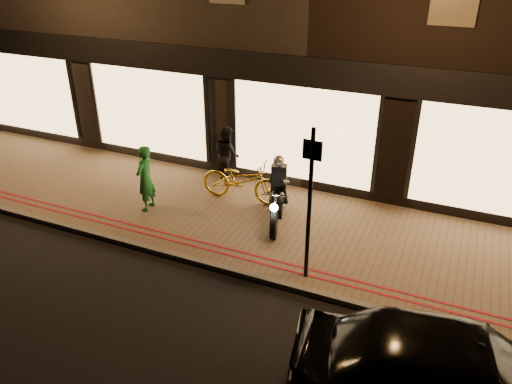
# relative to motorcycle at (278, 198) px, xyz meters

# --- Properties ---
(ground) EXTENTS (90.00, 90.00, 0.00)m
(ground) POSITION_rel_motorcycle_xyz_m (-0.08, -2.13, -0.73)
(ground) COLOR black
(ground) RESTS_ON ground
(sidewalk) EXTENTS (50.00, 4.00, 0.12)m
(sidewalk) POSITION_rel_motorcycle_xyz_m (-0.08, -0.13, -0.67)
(sidewalk) COLOR brown
(sidewalk) RESTS_ON ground
(kerb_stone) EXTENTS (50.00, 0.14, 0.12)m
(kerb_stone) POSITION_rel_motorcycle_xyz_m (-0.08, -2.08, -0.67)
(kerb_stone) COLOR #59544C
(kerb_stone) RESTS_ON ground
(red_kerb_lines) EXTENTS (50.00, 0.26, 0.01)m
(red_kerb_lines) POSITION_rel_motorcycle_xyz_m (-0.08, -1.58, -0.61)
(red_kerb_lines) COLOR maroon
(red_kerb_lines) RESTS_ON sidewalk
(building_row) EXTENTS (48.00, 10.11, 8.50)m
(building_row) POSITION_rel_motorcycle_xyz_m (-0.08, 6.86, 3.51)
(building_row) COLOR black
(building_row) RESTS_ON ground
(motorcycle) EXTENTS (0.74, 1.90, 1.59)m
(motorcycle) POSITION_rel_motorcycle_xyz_m (0.00, 0.00, 0.00)
(motorcycle) COLOR black
(motorcycle) RESTS_ON sidewalk
(sign_post) EXTENTS (0.35, 0.09, 3.00)m
(sign_post) POSITION_rel_motorcycle_xyz_m (1.27, -1.71, 1.06)
(sign_post) COLOR black
(sign_post) RESTS_ON sidewalk
(bicycle_gold) EXTENTS (2.09, 0.82, 1.08)m
(bicycle_gold) POSITION_rel_motorcycle_xyz_m (-1.19, 0.62, -0.07)
(bicycle_gold) COLOR gold
(bicycle_gold) RESTS_ON sidewalk
(person_green) EXTENTS (0.43, 0.61, 1.60)m
(person_green) POSITION_rel_motorcycle_xyz_m (-3.06, -0.68, 0.18)
(person_green) COLOR #1F7431
(person_green) RESTS_ON sidewalk
(person_dark) EXTENTS (0.94, 0.92, 1.53)m
(person_dark) POSITION_rel_motorcycle_xyz_m (-2.01, 1.49, 0.15)
(person_dark) COLOR black
(person_dark) RESTS_ON sidewalk
(parked_car) EXTENTS (4.62, 2.53, 1.49)m
(parked_car) POSITION_rel_motorcycle_xyz_m (4.04, -3.84, 0.01)
(parked_car) COLOR black
(parked_car) RESTS_ON ground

